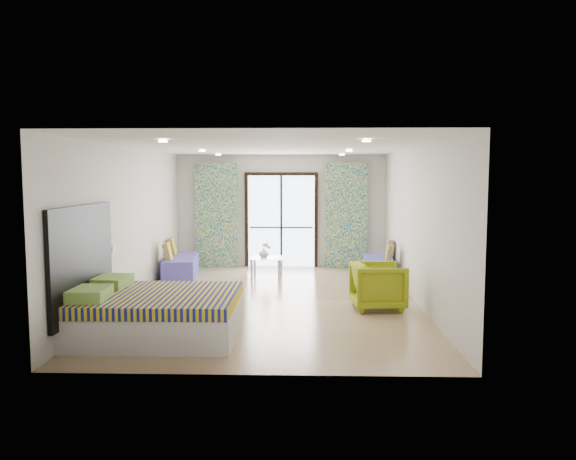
{
  "coord_description": "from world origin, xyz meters",
  "views": [
    {
      "loc": [
        0.55,
        -9.76,
        2.2
      ],
      "look_at": [
        0.24,
        1.03,
        1.15
      ],
      "focal_mm": 35.0,
      "sensor_mm": 36.0,
      "label": 1
    }
  ],
  "objects_px": {
    "daybed_right": "(379,269)",
    "armchair": "(378,284)",
    "daybed_left": "(180,266)",
    "coffee_table": "(267,260)",
    "bed": "(155,314)"
  },
  "relations": [
    {
      "from": "bed",
      "to": "armchair",
      "type": "distance_m",
      "value": 3.67
    },
    {
      "from": "daybed_right",
      "to": "armchair",
      "type": "bearing_deg",
      "value": -89.72
    },
    {
      "from": "daybed_left",
      "to": "coffee_table",
      "type": "xyz_separation_m",
      "value": [
        1.86,
        0.07,
        0.14
      ]
    },
    {
      "from": "bed",
      "to": "daybed_right",
      "type": "distance_m",
      "value": 5.53
    },
    {
      "from": "bed",
      "to": "armchair",
      "type": "relative_size",
      "value": 2.59
    },
    {
      "from": "daybed_left",
      "to": "armchair",
      "type": "relative_size",
      "value": 2.05
    },
    {
      "from": "bed",
      "to": "coffee_table",
      "type": "xyz_separation_m",
      "value": [
        1.22,
        4.47,
        0.08
      ]
    },
    {
      "from": "daybed_left",
      "to": "coffee_table",
      "type": "bearing_deg",
      "value": -4.82
    },
    {
      "from": "daybed_right",
      "to": "armchair",
      "type": "relative_size",
      "value": 2.05
    },
    {
      "from": "daybed_left",
      "to": "coffee_table",
      "type": "distance_m",
      "value": 1.87
    },
    {
      "from": "armchair",
      "to": "coffee_table",
      "type": "bearing_deg",
      "value": 31.31
    },
    {
      "from": "daybed_left",
      "to": "daybed_right",
      "type": "distance_m",
      "value": 4.23
    },
    {
      "from": "coffee_table",
      "to": "armchair",
      "type": "relative_size",
      "value": 0.91
    },
    {
      "from": "daybed_right",
      "to": "armchair",
      "type": "height_order",
      "value": "armchair"
    },
    {
      "from": "daybed_left",
      "to": "armchair",
      "type": "distance_m",
      "value": 4.75
    }
  ]
}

